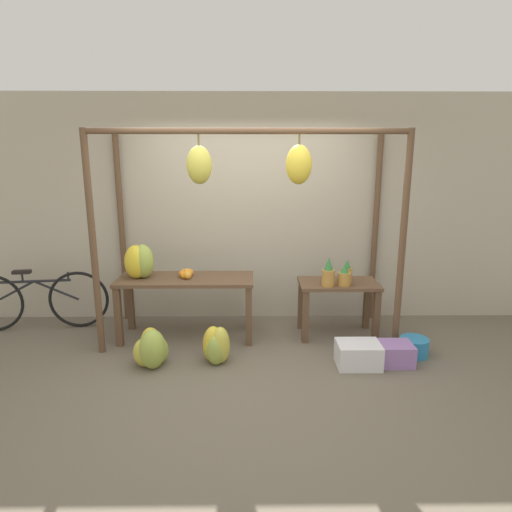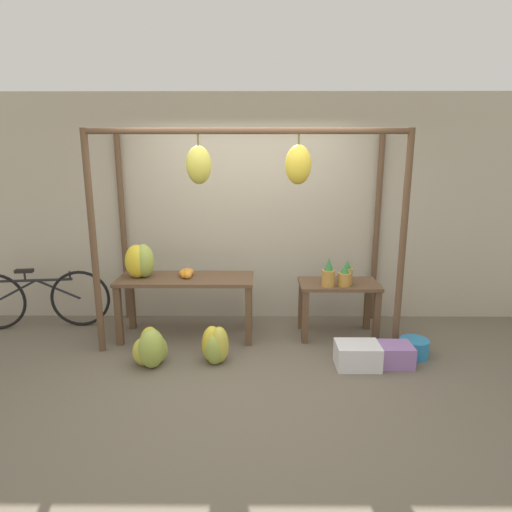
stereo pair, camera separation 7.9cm
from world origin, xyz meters
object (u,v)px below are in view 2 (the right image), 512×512
Objects in this scene: banana_pile_ground_right at (216,346)px; blue_bucket at (414,348)px; banana_pile_on_table at (139,262)px; orange_pile at (187,273)px; banana_pile_ground_left at (151,348)px; fruit_crate_white at (357,355)px; pineapple_cluster at (338,275)px; parked_bicycle at (38,299)px; fruit_crate_purple at (392,355)px.

banana_pile_ground_right is 2.08m from blue_bucket.
banana_pile_on_table is 1.77× the size of orange_pile.
blue_bucket is at bearing 4.06° from banana_pile_ground_left.
fruit_crate_white is 1.45× the size of blue_bucket.
banana_pile_ground_left is (-1.97, -0.61, -0.59)m from pineapple_cluster.
parked_bicycle is 4.14m from fruit_crate_purple.
orange_pile is at bearing 1.77° from banana_pile_on_table.
banana_pile_on_table reaches higher than parked_bicycle.
orange_pile is at bearing 120.15° from banana_pile_ground_right.
fruit_crate_purple is at bearing 6.48° from fruit_crate_white.
fruit_crate_purple is at bearing -14.43° from banana_pile_on_table.
banana_pile_ground_right is 0.90× the size of fruit_crate_white.
blue_bucket is at bearing 3.83° from banana_pile_ground_right.
orange_pile is 0.96m from banana_pile_ground_left.
parked_bicycle is (-4.31, 0.76, 0.27)m from blue_bucket.
fruit_crate_purple is (2.17, -0.71, -0.65)m from orange_pile.
banana_pile_on_table reaches higher than orange_pile.
orange_pile is at bearing 70.02° from banana_pile_ground_left.
banana_pile_ground_right reaches higher than fruit_crate_purple.
banana_pile_on_table is at bearing -178.23° from orange_pile.
fruit_crate_purple is at bearing -18.12° from orange_pile.
orange_pile is at bearing 176.71° from pineapple_cluster.
blue_bucket is at bearing -9.95° from parked_bicycle.
blue_bucket is (0.75, -0.42, -0.67)m from pineapple_cluster.
blue_bucket is (2.98, -0.50, -0.80)m from banana_pile_on_table.
banana_pile_ground_right reaches higher than fruit_crate_white.
banana_pile_ground_left is 2.72m from blue_bucket.
orange_pile is 1.91m from parked_bicycle.
orange_pile is 2.59m from blue_bucket.
banana_pile_ground_left is 1.87m from parked_bicycle.
banana_pile_ground_left is at bearing -175.94° from blue_bucket.
banana_pile_on_table is 0.91× the size of fruit_crate_white.
pineapple_cluster reaches higher than orange_pile.
banana_pile_on_table is 1.01× the size of banana_pile_ground_right.
banana_pile_ground_left is 1.14× the size of banana_pile_ground_right.
fruit_crate_white reaches higher than fruit_crate_purple.
orange_pile is 0.52× the size of fruit_crate_white.
banana_pile_on_table is 1.33m from banana_pile_ground_right.
banana_pile_ground_left is at bearing -69.08° from banana_pile_on_table.
banana_pile_ground_left reaches higher than banana_pile_ground_right.
banana_pile_ground_left is at bearing -109.98° from orange_pile.
orange_pile reaches higher than blue_bucket.
banana_pile_ground_right is (-1.32, -0.56, -0.59)m from pineapple_cluster.
fruit_crate_purple is (0.46, -0.61, -0.66)m from pineapple_cluster.
banana_pile_ground_left is at bearing -162.63° from pineapple_cluster.
pineapple_cluster is 1.18× the size of blue_bucket.
pineapple_cluster is 1.09m from blue_bucket.
banana_pile_on_table is 0.89× the size of banana_pile_ground_left.
pineapple_cluster reaches higher than fruit_crate_white.
banana_pile_on_table is 3.13m from blue_bucket.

